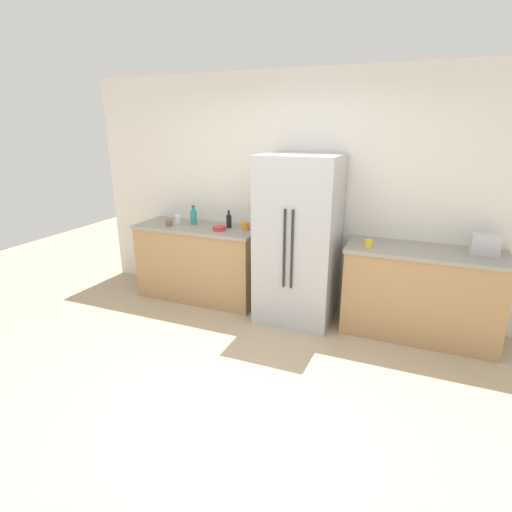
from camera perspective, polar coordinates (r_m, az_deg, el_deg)
name	(u,v)px	position (r m, az deg, el deg)	size (l,w,h in m)	color
ground_plane	(229,393)	(3.45, -3.89, -18.83)	(10.75, 10.75, 0.00)	tan
kitchen_back_panel	(302,194)	(4.66, 6.57, 8.74)	(5.38, 0.10, 2.65)	silver
counter_left	(200,262)	(5.01, -8.01, -0.85)	(1.53, 0.61, 0.92)	tan
counter_right	(420,293)	(4.38, 22.29, -4.91)	(1.50, 0.61, 0.92)	tan
refrigerator	(299,240)	(4.32, 6.08, 2.25)	(0.81, 0.74, 1.80)	#B2B5BA
toaster	(486,244)	(4.30, 29.86, 1.43)	(0.24, 0.15, 0.19)	silver
bottle_a	(194,217)	(4.97, -8.87, 5.55)	(0.08, 0.08, 0.23)	teal
bottle_b	(229,221)	(4.75, -3.88, 5.03)	(0.06, 0.06, 0.21)	black
cup_a	(245,226)	(4.66, -1.54, 4.30)	(0.09, 0.09, 0.08)	orange
cup_b	(169,223)	(4.95, -12.29, 4.64)	(0.08, 0.08, 0.08)	brown
cup_c	(369,244)	(4.12, 15.77, 1.71)	(0.08, 0.08, 0.08)	yellow
cup_d	(178,219)	(5.06, -11.07, 5.16)	(0.07, 0.07, 0.10)	white
bowl_a	(219,228)	(4.65, -5.24, 3.95)	(0.15, 0.15, 0.05)	red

